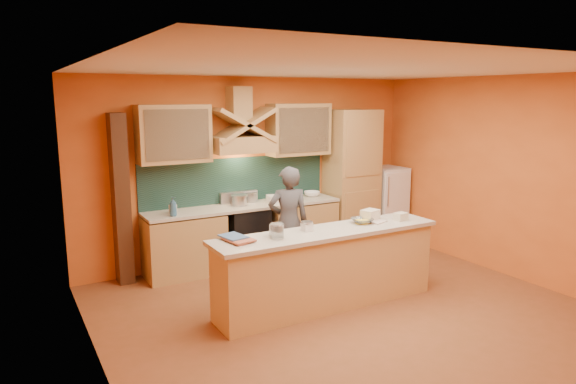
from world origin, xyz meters
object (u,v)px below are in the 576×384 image
fridge (385,204)px  kitchen_scale (307,227)px  person (288,222)px  stove (245,236)px  mixing_bowl (362,221)px

fridge → kitchen_scale: size_ratio=11.88×
fridge → person: (-2.39, -0.76, 0.13)m
stove → mixing_bowl: 2.05m
person → mixing_bowl: bearing=130.8°
kitchen_scale → mixing_bowl: (0.79, -0.03, -0.01)m
fridge → mixing_bowl: 2.68m
fridge → mixing_bowl: size_ratio=4.91×
person → kitchen_scale: bearing=89.6°
kitchen_scale → person: bearing=69.3°
kitchen_scale → fridge: bearing=30.8°
person → mixing_bowl: size_ratio=5.93×
stove → fridge: bearing=0.0°
fridge → mixing_bowl: bearing=-136.6°
person → kitchen_scale: 1.11m
stove → kitchen_scale: 1.88m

